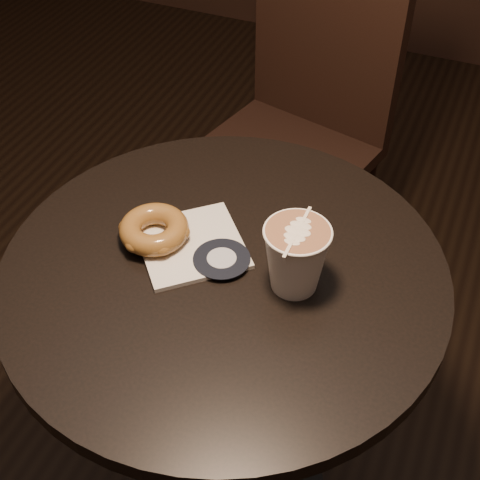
{
  "coord_description": "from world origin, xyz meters",
  "views": [
    {
      "loc": [
        0.3,
        -0.66,
        1.5
      ],
      "look_at": [
        0.01,
        0.03,
        0.79
      ],
      "focal_mm": 50.0,
      "sensor_mm": 36.0,
      "label": 1
    }
  ],
  "objects_px": {
    "cafe_table": "(226,345)",
    "pastry_bag": "(191,245)",
    "doughnut": "(154,229)",
    "latte_cup": "(296,258)",
    "chair": "(304,104)"
  },
  "relations": [
    {
      "from": "chair",
      "to": "doughnut",
      "type": "bearing_deg",
      "value": -76.95
    },
    {
      "from": "cafe_table",
      "to": "pastry_bag",
      "type": "bearing_deg",
      "value": 163.16
    },
    {
      "from": "pastry_bag",
      "to": "latte_cup",
      "type": "relative_size",
      "value": 1.44
    },
    {
      "from": "chair",
      "to": "doughnut",
      "type": "distance_m",
      "value": 0.78
    },
    {
      "from": "cafe_table",
      "to": "doughnut",
      "type": "xyz_separation_m",
      "value": [
        -0.12,
        0.01,
        0.23
      ]
    },
    {
      "from": "chair",
      "to": "pastry_bag",
      "type": "relative_size",
      "value": 6.47
    },
    {
      "from": "cafe_table",
      "to": "chair",
      "type": "distance_m",
      "value": 0.77
    },
    {
      "from": "cafe_table",
      "to": "doughnut",
      "type": "bearing_deg",
      "value": 176.09
    },
    {
      "from": "cafe_table",
      "to": "pastry_bag",
      "type": "relative_size",
      "value": 4.74
    },
    {
      "from": "pastry_bag",
      "to": "doughnut",
      "type": "bearing_deg",
      "value": 149.09
    },
    {
      "from": "pastry_bag",
      "to": "cafe_table",
      "type": "bearing_deg",
      "value": -58.45
    },
    {
      "from": "cafe_table",
      "to": "pastry_bag",
      "type": "distance_m",
      "value": 0.21
    },
    {
      "from": "chair",
      "to": "latte_cup",
      "type": "relative_size",
      "value": 9.29
    },
    {
      "from": "pastry_bag",
      "to": "latte_cup",
      "type": "distance_m",
      "value": 0.19
    },
    {
      "from": "pastry_bag",
      "to": "latte_cup",
      "type": "xyz_separation_m",
      "value": [
        0.18,
        -0.01,
        0.05
      ]
    }
  ]
}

